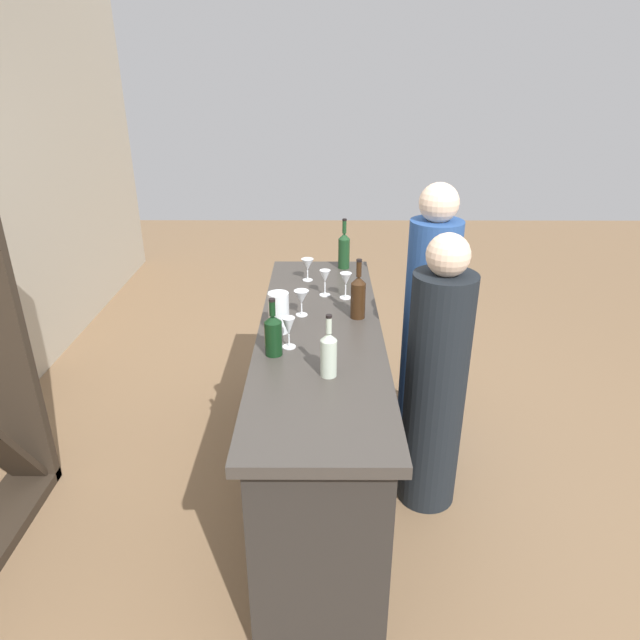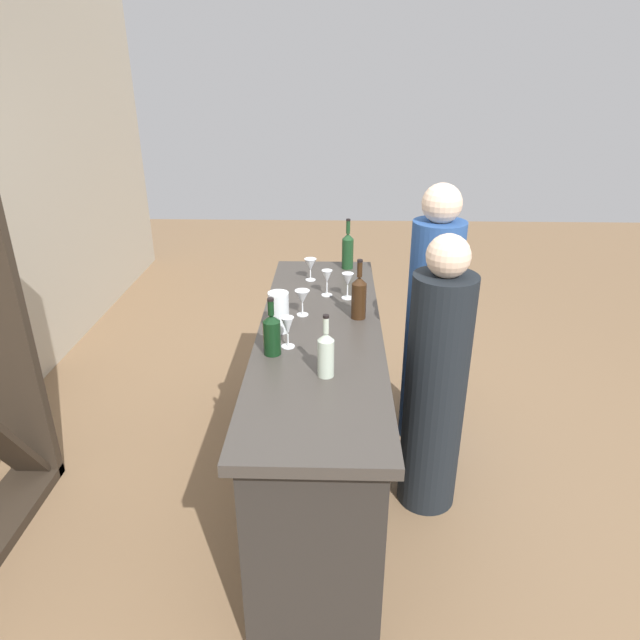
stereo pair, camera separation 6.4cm
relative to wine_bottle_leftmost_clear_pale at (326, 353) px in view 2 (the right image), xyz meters
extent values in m
plane|color=#846647|center=(0.46, 0.04, -1.08)|extent=(12.00, 12.00, 0.00)
cube|color=#2A2723|center=(0.46, 0.04, -0.62)|extent=(2.05, 0.54, 0.93)
cube|color=#3D3833|center=(0.46, 0.04, -0.13)|extent=(2.13, 0.62, 0.05)
cube|color=#33281E|center=(0.49, 1.69, -0.10)|extent=(0.06, 0.28, 1.98)
cylinder|color=#B7C6B2|center=(0.00, 0.00, -0.02)|extent=(0.07, 0.07, 0.17)
cone|color=#B7C6B2|center=(0.00, 0.00, 0.08)|extent=(0.07, 0.07, 0.03)
cylinder|color=#B7C6B2|center=(0.00, 0.00, 0.13)|extent=(0.02, 0.02, 0.07)
cylinder|color=black|center=(0.00, 0.00, 0.17)|extent=(0.03, 0.03, 0.01)
cylinder|color=black|center=(0.19, 0.25, -0.03)|extent=(0.08, 0.08, 0.16)
cone|color=black|center=(0.19, 0.25, 0.07)|extent=(0.08, 0.08, 0.03)
cylinder|color=black|center=(0.19, 0.25, 0.12)|extent=(0.03, 0.03, 0.07)
cylinder|color=black|center=(0.19, 0.25, 0.16)|extent=(0.03, 0.03, 0.01)
cylinder|color=#331E0F|center=(0.61, -0.16, -0.01)|extent=(0.08, 0.08, 0.19)
cone|color=#331E0F|center=(0.61, -0.16, 0.10)|extent=(0.08, 0.08, 0.04)
cylinder|color=#331E0F|center=(0.61, -0.16, 0.16)|extent=(0.03, 0.03, 0.08)
cylinder|color=black|center=(0.61, -0.16, 0.21)|extent=(0.03, 0.03, 0.01)
cylinder|color=#193D1E|center=(1.40, -0.11, -0.01)|extent=(0.07, 0.07, 0.19)
cone|color=#193D1E|center=(1.40, -0.11, 0.11)|extent=(0.07, 0.07, 0.04)
cylinder|color=#193D1E|center=(1.40, -0.11, 0.17)|extent=(0.03, 0.03, 0.08)
cylinder|color=black|center=(1.40, -0.11, 0.21)|extent=(0.03, 0.03, 0.01)
cylinder|color=white|center=(0.88, -0.11, -0.10)|extent=(0.07, 0.07, 0.00)
cylinder|color=white|center=(0.88, -0.11, -0.07)|extent=(0.01, 0.01, 0.07)
cone|color=white|center=(0.88, -0.11, 0.01)|extent=(0.07, 0.07, 0.07)
cylinder|color=white|center=(0.92, 0.01, -0.10)|extent=(0.06, 0.06, 0.00)
cylinder|color=white|center=(0.92, 0.01, -0.07)|extent=(0.01, 0.01, 0.07)
cone|color=white|center=(0.92, 0.01, 0.01)|extent=(0.06, 0.06, 0.07)
cylinder|color=white|center=(1.16, 0.12, -0.10)|extent=(0.06, 0.06, 0.00)
cylinder|color=white|center=(1.16, 0.12, -0.07)|extent=(0.01, 0.01, 0.06)
cone|color=white|center=(1.16, 0.12, -0.01)|extent=(0.07, 0.07, 0.07)
cylinder|color=white|center=(0.63, 0.14, -0.10)|extent=(0.06, 0.06, 0.00)
cylinder|color=white|center=(0.63, 0.14, -0.07)|extent=(0.01, 0.01, 0.06)
cone|color=white|center=(0.63, 0.14, 0.00)|extent=(0.08, 0.08, 0.07)
cylinder|color=white|center=(0.26, 0.18, -0.10)|extent=(0.06, 0.06, 0.00)
cylinder|color=white|center=(0.26, 0.18, -0.07)|extent=(0.01, 0.01, 0.06)
cone|color=white|center=(0.26, 0.18, 0.00)|extent=(0.06, 0.06, 0.09)
cylinder|color=silver|center=(0.44, 0.24, 0.00)|extent=(0.10, 0.10, 0.20)
cylinder|color=black|center=(0.37, -0.55, -0.43)|extent=(0.32, 0.32, 1.30)
sphere|color=beige|center=(0.37, -0.55, 0.31)|extent=(0.21, 0.21, 0.21)
cylinder|color=#284C8C|center=(0.97, -0.61, -0.38)|extent=(0.37, 0.37, 1.40)
sphere|color=beige|center=(0.97, -0.61, 0.42)|extent=(0.22, 0.22, 0.22)
camera|label=1|loc=(-2.08, 0.03, 1.10)|focal=31.53mm
camera|label=2|loc=(-2.08, -0.04, 1.10)|focal=31.53mm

